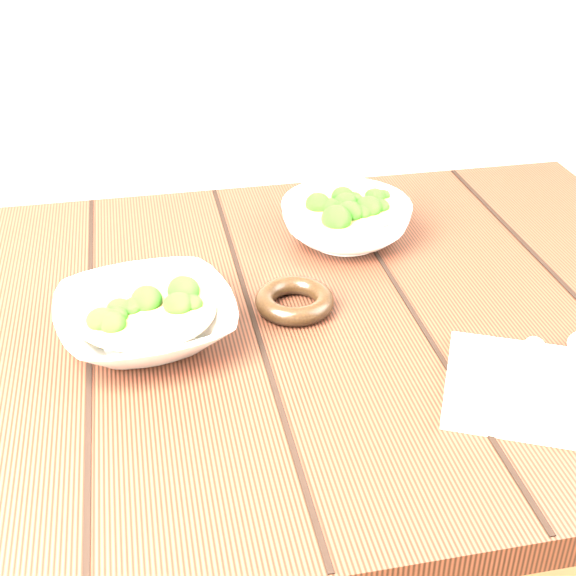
{
  "coord_description": "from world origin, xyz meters",
  "views": [
    {
      "loc": [
        -0.15,
        -0.83,
        1.3
      ],
      "look_at": [
        0.02,
        -0.02,
        0.8
      ],
      "focal_mm": 50.0,
      "sensor_mm": 36.0,
      "label": 1
    }
  ],
  "objects_px": {
    "napkin": "(542,390)",
    "trivet": "(295,301)",
    "table": "(270,392)",
    "soup_bowl_front": "(146,319)",
    "soup_bowl_back": "(346,220)"
  },
  "relations": [
    {
      "from": "table",
      "to": "napkin",
      "type": "relative_size",
      "value": 5.88
    },
    {
      "from": "soup_bowl_back",
      "to": "trivet",
      "type": "relative_size",
      "value": 2.41
    },
    {
      "from": "soup_bowl_back",
      "to": "trivet",
      "type": "height_order",
      "value": "soup_bowl_back"
    },
    {
      "from": "table",
      "to": "soup_bowl_front",
      "type": "xyz_separation_m",
      "value": [
        -0.15,
        -0.02,
        0.15
      ]
    },
    {
      "from": "soup_bowl_front",
      "to": "trivet",
      "type": "relative_size",
      "value": 2.35
    },
    {
      "from": "soup_bowl_front",
      "to": "napkin",
      "type": "xyz_separation_m",
      "value": [
        0.41,
        -0.19,
        -0.02
      ]
    },
    {
      "from": "table",
      "to": "trivet",
      "type": "height_order",
      "value": "trivet"
    },
    {
      "from": "soup_bowl_front",
      "to": "napkin",
      "type": "distance_m",
      "value": 0.46
    },
    {
      "from": "soup_bowl_back",
      "to": "trivet",
      "type": "bearing_deg",
      "value": -123.35
    },
    {
      "from": "napkin",
      "to": "trivet",
      "type": "bearing_deg",
      "value": 161.03
    },
    {
      "from": "table",
      "to": "trivet",
      "type": "xyz_separation_m",
      "value": [
        0.03,
        0.01,
        0.13
      ]
    },
    {
      "from": "soup_bowl_front",
      "to": "soup_bowl_back",
      "type": "bearing_deg",
      "value": 33.76
    },
    {
      "from": "soup_bowl_front",
      "to": "soup_bowl_back",
      "type": "distance_m",
      "value": 0.36
    },
    {
      "from": "table",
      "to": "napkin",
      "type": "distance_m",
      "value": 0.36
    },
    {
      "from": "soup_bowl_front",
      "to": "napkin",
      "type": "bearing_deg",
      "value": -25.19
    }
  ]
}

